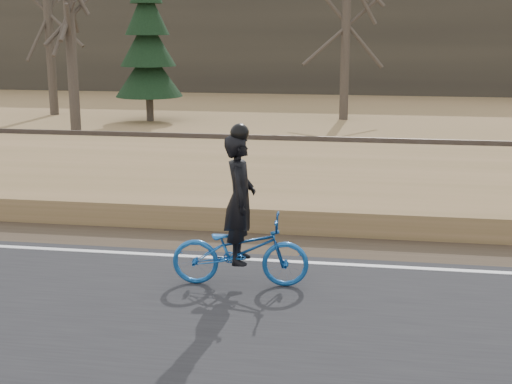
# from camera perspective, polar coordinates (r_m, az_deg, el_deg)

# --- Properties ---
(ground) EXTENTS (120.00, 120.00, 0.00)m
(ground) POSITION_cam_1_polar(r_m,az_deg,el_deg) (12.08, -15.13, -5.08)
(ground) COLOR #94714B
(ground) RESTS_ON ground
(edge_line) EXTENTS (120.00, 0.12, 0.01)m
(edge_line) POSITION_cam_1_polar(r_m,az_deg,el_deg) (12.24, -14.76, -4.50)
(edge_line) COLOR silver
(edge_line) RESTS_ON road
(shoulder) EXTENTS (120.00, 1.60, 0.04)m
(shoulder) POSITION_cam_1_polar(r_m,az_deg,el_deg) (13.12, -13.00, -3.39)
(shoulder) COLOR #473A2B
(shoulder) RESTS_ON ground
(embankment) EXTENTS (120.00, 5.00, 0.44)m
(embankment) POSITION_cam_1_polar(r_m,az_deg,el_deg) (15.80, -8.99, 0.37)
(embankment) COLOR #94714B
(embankment) RESTS_ON ground
(ballast) EXTENTS (120.00, 3.00, 0.45)m
(ballast) POSITION_cam_1_polar(r_m,az_deg,el_deg) (19.36, -5.51, 2.87)
(ballast) COLOR slate
(ballast) RESTS_ON ground
(railroad) EXTENTS (120.00, 2.40, 0.29)m
(railroad) POSITION_cam_1_polar(r_m,az_deg,el_deg) (19.31, -5.53, 3.76)
(railroad) COLOR black
(railroad) RESTS_ON ballast
(treeline_backdrop) EXTENTS (120.00, 4.00, 6.00)m
(treeline_backdrop) POSITION_cam_1_polar(r_m,az_deg,el_deg) (40.71, 2.40, 12.31)
(treeline_backdrop) COLOR #383328
(treeline_backdrop) RESTS_ON ground
(cyclist) EXTENTS (2.00, 0.84, 2.33)m
(cyclist) POSITION_cam_1_polar(r_m,az_deg,el_deg) (10.10, -1.28, -3.48)
(cyclist) COLOR #16509A
(cyclist) RESTS_ON road
(bare_tree_left) EXTENTS (0.36, 0.36, 7.56)m
(bare_tree_left) POSITION_cam_1_polar(r_m,az_deg,el_deg) (30.94, -16.26, 12.94)
(bare_tree_left) COLOR #473E34
(bare_tree_left) RESTS_ON ground
(bare_tree_near_left) EXTENTS (0.36, 0.36, 6.20)m
(bare_tree_near_left) POSITION_cam_1_polar(r_m,az_deg,el_deg) (25.45, -14.59, 11.53)
(bare_tree_near_left) COLOR #473E34
(bare_tree_near_left) RESTS_ON ground
(bare_tree_center) EXTENTS (0.36, 0.36, 7.67)m
(bare_tree_center) POSITION_cam_1_polar(r_m,az_deg,el_deg) (28.47, 7.22, 13.46)
(bare_tree_center) COLOR #473E34
(bare_tree_center) RESTS_ON ground
(conifer) EXTENTS (2.60, 2.60, 6.32)m
(conifer) POSITION_cam_1_polar(r_m,az_deg,el_deg) (28.16, -8.66, 11.71)
(conifer) COLOR #473E34
(conifer) RESTS_ON ground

